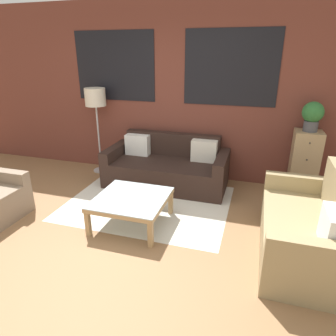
% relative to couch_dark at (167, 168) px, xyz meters
% --- Properties ---
extents(ground_plane, '(16.00, 16.00, 0.00)m').
position_rel_couch_dark_xyz_m(ground_plane, '(-0.10, -1.95, -0.28)').
color(ground_plane, '#8E6642').
extents(wall_back_brick, '(8.40, 0.09, 2.80)m').
position_rel_couch_dark_xyz_m(wall_back_brick, '(-0.10, 0.49, 1.13)').
color(wall_back_brick, brown).
rests_on(wall_back_brick, ground_plane).
extents(rug, '(2.26, 1.75, 0.00)m').
position_rel_couch_dark_xyz_m(rug, '(-0.06, -0.72, -0.28)').
color(rug, silver).
rests_on(rug, ground_plane).
extents(couch_dark, '(1.91, 0.88, 0.78)m').
position_rel_couch_dark_xyz_m(couch_dark, '(0.00, 0.00, 0.00)').
color(couch_dark, black).
rests_on(couch_dark, ground_plane).
extents(settee_vintage, '(0.80, 1.56, 0.92)m').
position_rel_couch_dark_xyz_m(settee_vintage, '(1.95, -1.35, 0.03)').
color(settee_vintage, '#99845B').
rests_on(settee_vintage, ground_plane).
extents(coffee_table, '(0.85, 0.85, 0.37)m').
position_rel_couch_dark_xyz_m(coffee_table, '(-0.06, -1.30, 0.03)').
color(coffee_table, silver).
rests_on(coffee_table, ground_plane).
extents(floor_lamp, '(0.35, 0.35, 1.47)m').
position_rel_couch_dark_xyz_m(floor_lamp, '(-1.32, 0.20, 0.97)').
color(floor_lamp, '#B2B2B7').
rests_on(floor_lamp, ground_plane).
extents(drawer_cabinet, '(0.38, 0.38, 0.98)m').
position_rel_couch_dark_xyz_m(drawer_cabinet, '(2.04, 0.23, 0.21)').
color(drawer_cabinet, tan).
rests_on(drawer_cabinet, ground_plane).
extents(potted_plant, '(0.29, 0.29, 0.41)m').
position_rel_couch_dark_xyz_m(potted_plant, '(2.04, 0.23, 0.93)').
color(potted_plant, '#47474C').
rests_on(potted_plant, drawer_cabinet).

